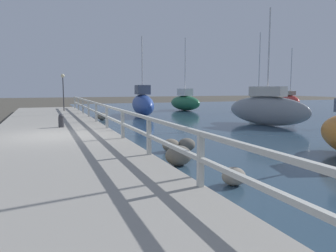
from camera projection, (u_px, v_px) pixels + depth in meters
name	position (u px, v px, depth m)	size (l,w,h in m)	color
ground_plane	(55.00, 145.00, 11.80)	(120.00, 120.00, 0.00)	#4C473D
dock_walkway	(55.00, 140.00, 11.78)	(4.52, 36.00, 0.34)	#9E998E
railing	(114.00, 115.00, 12.45)	(0.10, 32.50, 0.97)	beige
boulder_upstream	(102.00, 116.00, 20.80)	(0.62, 0.56, 0.47)	#666056
boulder_mid_strip	(178.00, 155.00, 8.64)	(0.71, 0.64, 0.53)	#666056
boulder_far_strip	(171.00, 145.00, 10.50)	(0.56, 0.50, 0.42)	slate
boulder_near_dock	(234.00, 176.00, 6.89)	(0.52, 0.46, 0.39)	gray
boulder_water_edge	(187.00, 145.00, 10.62)	(0.57, 0.51, 0.42)	#666056
mooring_bollard	(61.00, 121.00, 14.20)	(0.24, 0.24, 0.59)	#333338
dock_lamp	(63.00, 83.00, 23.95)	(0.27, 0.27, 2.72)	#2D2D33
sailboat_gray	(267.00, 109.00, 17.83)	(2.27, 5.27, 6.24)	gray
sailboat_blue	(143.00, 104.00, 24.02)	(1.96, 5.76, 5.75)	#2D4C9E
sailboat_black	(258.00, 105.00, 27.91)	(2.41, 4.90, 6.61)	black
sailboat_red	(290.00, 101.00, 32.30)	(3.05, 5.13, 5.84)	red
sailboat_green	(185.00, 102.00, 29.50)	(2.20, 4.19, 6.40)	#236B42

